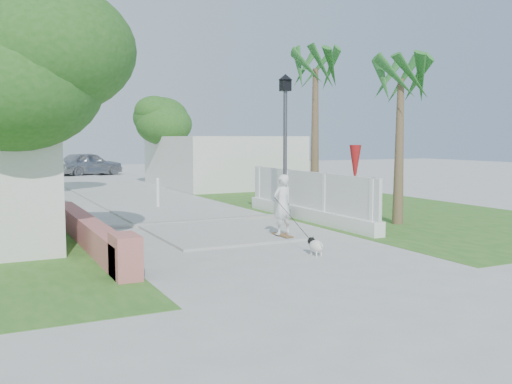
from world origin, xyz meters
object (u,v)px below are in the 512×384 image
dog (315,246)px  parked_car (88,164)px  street_lamp (285,141)px  bollard (158,192)px  patio_umbrella (355,165)px  skateboarder (286,210)px

dog → parked_car: bearing=88.9°
street_lamp → bollard: street_lamp is taller
dog → patio_umbrella: bearing=45.2°
street_lamp → bollard: (-2.70, 4.50, -1.84)m
skateboarder → dog: 1.82m
patio_umbrella → parked_car: (-3.60, 25.17, -0.89)m
street_lamp → parked_car: street_lamp is taller
street_lamp → bollard: size_ratio=4.07×
dog → parked_car: 29.22m
skateboarder → dog: size_ratio=4.21×
patio_umbrella → parked_car: size_ratio=0.49×
bollard → parked_car: 19.69m
patio_umbrella → parked_car: 25.44m
dog → parked_car: size_ratio=0.12×
bollard → parked_car: size_ratio=0.23×
patio_umbrella → parked_car: bearing=98.1°
street_lamp → bollard: 5.56m
street_lamp → dog: street_lamp is taller
patio_umbrella → skateboarder: size_ratio=0.97×
dog → parked_car: (0.35, 29.21, 0.59)m
bollard → skateboarder: 7.87m
street_lamp → parked_car: bearing=94.0°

